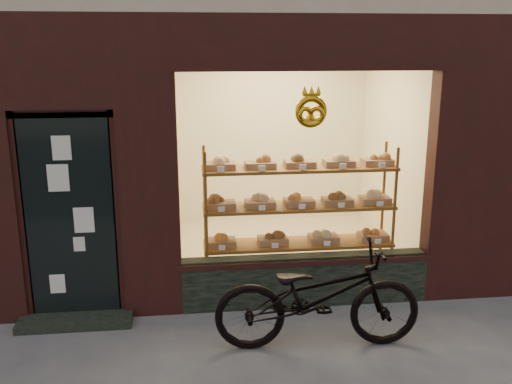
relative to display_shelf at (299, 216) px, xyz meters
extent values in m
cube|color=black|center=(0.00, -0.42, -0.61)|extent=(2.70, 0.25, 0.55)
cube|color=black|center=(-2.45, -0.49, 0.21)|extent=(0.90, 0.04, 2.15)
cube|color=black|center=(-2.45, -0.65, -0.85)|extent=(1.15, 0.35, 0.08)
torus|color=gold|center=(0.00, -0.53, 1.26)|extent=(0.33, 0.07, 0.33)
cube|color=brown|center=(0.00, 0.00, -0.84)|extent=(2.20, 0.45, 0.04)
cube|color=brown|center=(0.00, 0.00, -0.34)|extent=(2.20, 0.45, 0.03)
cube|color=brown|center=(0.00, 0.00, 0.11)|extent=(2.20, 0.45, 0.04)
cube|color=brown|center=(0.00, 0.00, 0.56)|extent=(2.20, 0.45, 0.04)
cylinder|color=brown|center=(-1.07, -0.19, -0.04)|extent=(0.04, 0.04, 1.70)
cylinder|color=brown|center=(1.07, -0.19, -0.04)|extent=(0.04, 0.04, 1.70)
cylinder|color=brown|center=(-1.07, 0.20, -0.04)|extent=(0.04, 0.04, 1.70)
cylinder|color=brown|center=(1.07, 0.20, -0.04)|extent=(0.04, 0.04, 1.70)
cube|color=#8F5E3E|center=(-0.90, 0.00, -0.28)|extent=(0.34, 0.24, 0.07)
sphere|color=#B66925|center=(-0.90, 0.00, -0.20)|extent=(0.11, 0.11, 0.11)
cube|color=white|center=(-0.90, -0.18, -0.28)|extent=(0.07, 0.01, 0.05)
cube|color=#8F5E3E|center=(-0.30, 0.00, -0.28)|extent=(0.34, 0.24, 0.07)
sphere|color=brown|center=(-0.30, 0.00, -0.20)|extent=(0.11, 0.11, 0.11)
cube|color=white|center=(-0.30, -0.18, -0.28)|extent=(0.08, 0.01, 0.05)
cube|color=#8F5E3E|center=(0.30, 0.00, -0.28)|extent=(0.34, 0.24, 0.07)
sphere|color=tan|center=(0.30, 0.00, -0.20)|extent=(0.11, 0.11, 0.11)
cube|color=white|center=(0.30, -0.18, -0.28)|extent=(0.07, 0.01, 0.05)
cube|color=#8F5E3E|center=(0.90, 0.00, -0.28)|extent=(0.34, 0.24, 0.07)
sphere|color=#B66925|center=(0.90, 0.00, -0.20)|extent=(0.11, 0.11, 0.11)
cube|color=white|center=(0.90, -0.18, -0.28)|extent=(0.08, 0.01, 0.05)
cube|color=#8F5E3E|center=(-0.90, 0.00, 0.17)|extent=(0.34, 0.24, 0.07)
sphere|color=brown|center=(-0.90, 0.00, 0.25)|extent=(0.11, 0.11, 0.11)
cube|color=white|center=(-0.90, -0.18, 0.17)|extent=(0.07, 0.01, 0.06)
cube|color=#8F5E3E|center=(-0.45, 0.00, 0.17)|extent=(0.34, 0.24, 0.07)
sphere|color=tan|center=(-0.45, 0.00, 0.25)|extent=(0.11, 0.11, 0.11)
cube|color=white|center=(-0.45, -0.18, 0.17)|extent=(0.07, 0.01, 0.06)
cube|color=#8F5E3E|center=(0.00, 0.00, 0.17)|extent=(0.34, 0.24, 0.07)
sphere|color=#B66925|center=(0.00, 0.00, 0.25)|extent=(0.11, 0.11, 0.11)
cube|color=white|center=(0.00, -0.18, 0.17)|extent=(0.07, 0.01, 0.06)
cube|color=#8F5E3E|center=(0.45, 0.00, 0.17)|extent=(0.34, 0.24, 0.07)
sphere|color=brown|center=(0.45, 0.00, 0.25)|extent=(0.11, 0.11, 0.11)
cube|color=white|center=(0.45, -0.18, 0.17)|extent=(0.07, 0.01, 0.06)
cube|color=#8F5E3E|center=(0.90, 0.00, 0.17)|extent=(0.34, 0.24, 0.07)
sphere|color=tan|center=(0.90, 0.00, 0.25)|extent=(0.11, 0.11, 0.11)
cube|color=white|center=(0.90, -0.18, 0.17)|extent=(0.08, 0.01, 0.06)
cube|color=#8F5E3E|center=(-0.90, 0.00, 0.62)|extent=(0.34, 0.24, 0.07)
sphere|color=tan|center=(-0.90, 0.00, 0.70)|extent=(0.11, 0.11, 0.11)
cube|color=white|center=(-0.90, -0.18, 0.62)|extent=(0.07, 0.01, 0.06)
cube|color=#8F5E3E|center=(-0.45, 0.00, 0.62)|extent=(0.34, 0.24, 0.07)
sphere|color=#B66925|center=(-0.45, 0.00, 0.70)|extent=(0.11, 0.11, 0.11)
cube|color=white|center=(-0.45, -0.18, 0.62)|extent=(0.07, 0.01, 0.06)
cube|color=#8F5E3E|center=(0.00, 0.00, 0.62)|extent=(0.34, 0.24, 0.07)
sphere|color=brown|center=(0.00, 0.00, 0.70)|extent=(0.11, 0.11, 0.11)
cube|color=white|center=(0.00, -0.18, 0.62)|extent=(0.07, 0.01, 0.06)
cube|color=#8F5E3E|center=(0.45, 0.00, 0.62)|extent=(0.34, 0.24, 0.07)
sphere|color=tan|center=(0.45, 0.00, 0.70)|extent=(0.11, 0.11, 0.11)
cube|color=white|center=(0.45, -0.18, 0.62)|extent=(0.07, 0.01, 0.06)
cube|color=#8F5E3E|center=(0.90, 0.00, 0.62)|extent=(0.34, 0.24, 0.07)
sphere|color=#B66925|center=(0.90, 0.00, 0.70)|extent=(0.11, 0.11, 0.11)
cube|color=white|center=(0.90, -0.18, 0.62)|extent=(0.08, 0.01, 0.06)
imported|color=black|center=(-0.07, -1.35, -0.37)|extent=(1.97, 0.77, 1.02)
camera|label=1|loc=(-1.23, -6.18, 1.95)|focal=40.00mm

